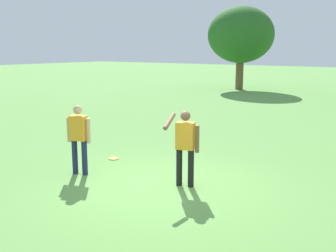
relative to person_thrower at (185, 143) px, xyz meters
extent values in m
plane|color=#609947|center=(-0.36, -0.28, -0.96)|extent=(120.00, 120.00, 0.00)
cylinder|color=black|center=(0.12, 0.05, -0.55)|extent=(0.13, 0.13, 0.82)
cylinder|color=black|center=(-0.13, -0.02, -0.55)|extent=(0.13, 0.13, 0.82)
cube|color=orange|center=(0.00, 0.01, 0.15)|extent=(0.43, 0.31, 0.58)
sphere|color=brown|center=(0.00, 0.01, 0.57)|extent=(0.21, 0.21, 0.21)
cylinder|color=brown|center=(0.25, 0.08, 0.10)|extent=(0.09, 0.09, 0.58)
cylinder|color=brown|center=(-0.18, -0.32, 0.49)|extent=(0.24, 0.58, 0.28)
cylinder|color=#1E234C|center=(-2.61, -0.72, -0.55)|extent=(0.13, 0.13, 0.82)
cylinder|color=#1E234C|center=(-2.36, -0.65, -0.55)|extent=(0.13, 0.13, 0.82)
cube|color=orange|center=(-2.49, -0.68, 0.15)|extent=(0.43, 0.31, 0.58)
sphere|color=tan|center=(-2.49, -0.68, 0.57)|extent=(0.21, 0.21, 0.21)
cylinder|color=tan|center=(-2.74, -0.75, 0.10)|extent=(0.09, 0.09, 0.58)
cylinder|color=tan|center=(-2.24, -0.61, 0.10)|extent=(0.09, 0.09, 0.58)
cylinder|color=yellow|center=(-2.73, 0.75, -0.95)|extent=(0.27, 0.27, 0.03)
cylinder|color=brown|center=(-7.94, 19.85, 0.33)|extent=(0.55, 0.55, 2.58)
ellipsoid|color=#286023|center=(-7.94, 19.85, 2.90)|extent=(4.66, 4.66, 3.96)
camera|label=1|loc=(4.43, -7.03, 1.96)|focal=43.19mm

